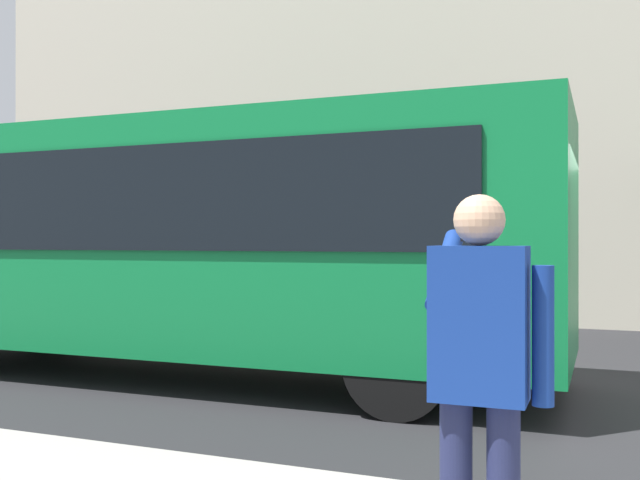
{
  "coord_description": "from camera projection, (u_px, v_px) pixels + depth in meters",
  "views": [
    {
      "loc": [
        -0.23,
        7.84,
        1.65
      ],
      "look_at": [
        2.84,
        0.18,
        1.66
      ],
      "focal_mm": 40.06,
      "sensor_mm": 36.0,
      "label": 1
    }
  ],
  "objects": [
    {
      "name": "pedestrian_photographer",
      "position": [
        481.0,
        360.0,
        3.04
      ],
      "size": [
        0.53,
        0.52,
        1.7
      ],
      "color": "#1E2347",
      "rests_on": "sidewalk_curb"
    },
    {
      "name": "red_bus",
      "position": [
        183.0,
        238.0,
        8.73
      ],
      "size": [
        9.05,
        2.54,
        3.08
      ],
      "color": "#0F7238",
      "rests_on": "ground_plane"
    },
    {
      "name": "building_facade_far",
      "position": [
        593.0,
        15.0,
        13.67
      ],
      "size": [
        28.0,
        1.55,
        12.0
      ],
      "color": "beige",
      "rests_on": "ground_plane"
    },
    {
      "name": "ground_plane",
      "position": [
        581.0,
        401.0,
        7.36
      ],
      "size": [
        60.0,
        60.0,
        0.0
      ],
      "primitive_type": "plane",
      "color": "#232326"
    }
  ]
}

